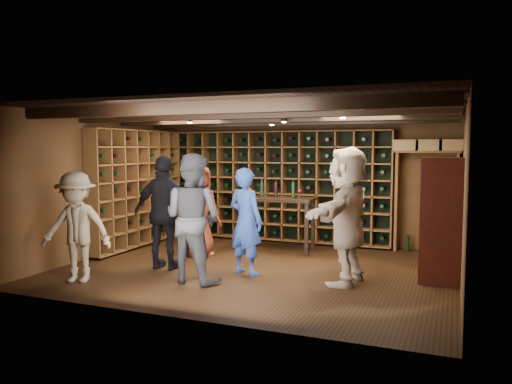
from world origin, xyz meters
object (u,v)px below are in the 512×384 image
at_px(man_blue_shirt, 246,221).
at_px(tasting_table, 278,205).
at_px(guest_woman_black, 165,213).
at_px(display_cabinet, 441,223).
at_px(man_grey_suit, 193,218).
at_px(guest_beige, 347,215).
at_px(guest_red_floral, 199,211).
at_px(guest_khaki, 77,227).

distance_m(man_blue_shirt, tasting_table, 1.83).
distance_m(man_blue_shirt, guest_woman_black, 1.33).
bearing_deg(tasting_table, man_blue_shirt, -89.62).
xyz_separation_m(display_cabinet, man_grey_suit, (-3.28, -1.27, 0.06)).
bearing_deg(guest_woman_black, guest_beige, 179.42).
xyz_separation_m(guest_red_floral, guest_khaki, (-0.79, -2.19, -0.02)).
relative_size(display_cabinet, guest_woman_black, 0.97).
distance_m(display_cabinet, guest_woman_black, 4.13).
xyz_separation_m(guest_red_floral, guest_woman_black, (-0.03, -1.06, 0.09)).
height_order(guest_beige, tasting_table, guest_beige).
bearing_deg(guest_red_floral, guest_khaki, -164.84).
height_order(man_blue_shirt, tasting_table, man_blue_shirt).
height_order(display_cabinet, guest_beige, guest_beige).
bearing_deg(display_cabinet, guest_red_floral, 175.69).
bearing_deg(guest_red_floral, guest_woman_black, -146.63).
xyz_separation_m(man_grey_suit, tasting_table, (0.41, 2.49, -0.05)).
bearing_deg(guest_khaki, guest_red_floral, 53.60).
relative_size(man_blue_shirt, guest_khaki, 1.03).
bearing_deg(display_cabinet, guest_khaki, -158.66).
bearing_deg(guest_khaki, guest_woman_black, 39.44).
relative_size(guest_red_floral, guest_khaki, 1.03).
bearing_deg(guest_khaki, tasting_table, 41.38).
distance_m(display_cabinet, tasting_table, 3.12).
xyz_separation_m(man_blue_shirt, tasting_table, (-0.13, 1.82, 0.06)).
relative_size(man_grey_suit, tasting_table, 1.34).
relative_size(man_grey_suit, guest_red_floral, 1.13).
bearing_deg(man_blue_shirt, guest_beige, -160.04).
relative_size(display_cabinet, guest_khaki, 1.11).
bearing_deg(guest_woman_black, guest_khaki, 50.45).
distance_m(man_grey_suit, guest_red_floral, 1.75).
xyz_separation_m(man_grey_suit, guest_red_floral, (-0.75, 1.58, -0.11)).
xyz_separation_m(display_cabinet, guest_beige, (-1.23, -0.52, 0.11)).
distance_m(display_cabinet, man_blue_shirt, 2.81).
distance_m(display_cabinet, guest_beige, 1.34).
bearing_deg(man_blue_shirt, man_grey_suit, 67.91).
bearing_deg(guest_beige, man_blue_shirt, -79.77).
bearing_deg(man_grey_suit, tasting_table, -92.66).
bearing_deg(tasting_table, guest_beige, -50.17).
bearing_deg(guest_woman_black, tasting_table, -126.47).
xyz_separation_m(man_blue_shirt, guest_woman_black, (-1.32, -0.16, 0.09)).
xyz_separation_m(guest_woman_black, tasting_table, (1.19, 1.98, -0.03)).
bearing_deg(guest_woman_black, guest_red_floral, -97.18).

